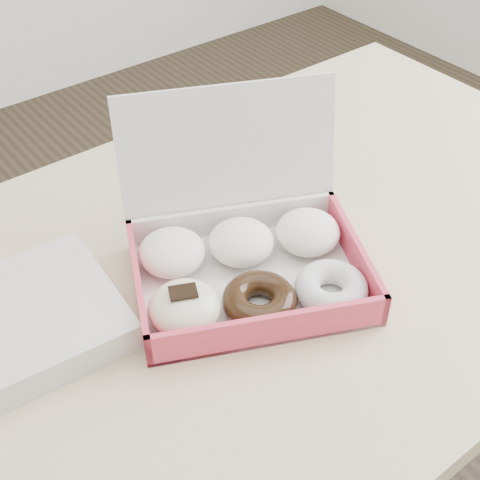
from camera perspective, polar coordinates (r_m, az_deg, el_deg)
table at (r=1.08m, az=4.29°, el=-2.68°), size 1.20×0.80×0.75m
donut_box at (r=0.93m, az=0.38°, el=-1.43°), size 0.40×0.38×0.23m
newspapers at (r=0.91m, az=-18.81°, el=-6.99°), size 0.28×0.24×0.04m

